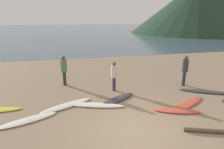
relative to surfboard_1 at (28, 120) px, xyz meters
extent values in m
cube|color=#8C7559|center=(3.82, 8.36, -0.13)|extent=(120.00, 120.00, 0.20)
cube|color=#475B6B|center=(3.82, 61.61, -0.03)|extent=(140.00, 100.00, 0.01)
cone|color=#1E3323|center=(35.00, 38.33, 6.42)|extent=(33.16, 33.16, 12.91)
ellipsoid|color=silver|center=(0.00, 0.00, 0.00)|extent=(2.26, 1.30, 0.06)
ellipsoid|color=silver|center=(1.50, 0.98, 0.01)|extent=(2.45, 1.57, 0.08)
ellipsoid|color=silver|center=(2.71, 0.72, 0.01)|extent=(2.70, 1.33, 0.09)
ellipsoid|color=#333338|center=(3.87, 1.07, 0.01)|extent=(2.27, 1.69, 0.09)
ellipsoid|color=#D84C38|center=(6.04, -0.66, 0.01)|extent=(2.03, 1.18, 0.08)
ellipsoid|color=#D84C38|center=(6.91, -0.15, 0.00)|extent=(2.46, 1.61, 0.06)
ellipsoid|color=#333338|center=(8.72, 0.98, 0.01)|extent=(2.52, 1.73, 0.08)
cylinder|color=#2D2D38|center=(1.45, 3.93, 0.38)|extent=(0.20, 0.20, 0.83)
cylinder|color=#4C7A4C|center=(1.45, 3.93, 1.15)|extent=(0.36, 0.36, 0.72)
sphere|color=brown|center=(1.45, 3.93, 1.63)|extent=(0.23, 0.23, 0.23)
cylinder|color=#2D2D38|center=(4.06, 2.37, 0.34)|extent=(0.18, 0.18, 0.75)
cylinder|color=beige|center=(4.06, 2.37, 1.04)|extent=(0.33, 0.33, 0.65)
sphere|color=brown|center=(4.06, 2.37, 1.47)|extent=(0.21, 0.21, 0.21)
cylinder|color=#2D2D38|center=(8.23, 2.22, 0.39)|extent=(0.20, 0.20, 0.84)
cylinder|color=#333842|center=(8.23, 2.22, 1.17)|extent=(0.36, 0.36, 0.73)
sphere|color=brown|center=(8.23, 2.22, 1.65)|extent=(0.24, 0.24, 0.24)
cylinder|color=brown|center=(6.35, -2.38, 0.04)|extent=(1.83, 0.81, 0.15)
camera|label=1|loc=(1.59, -7.28, 3.81)|focal=31.04mm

